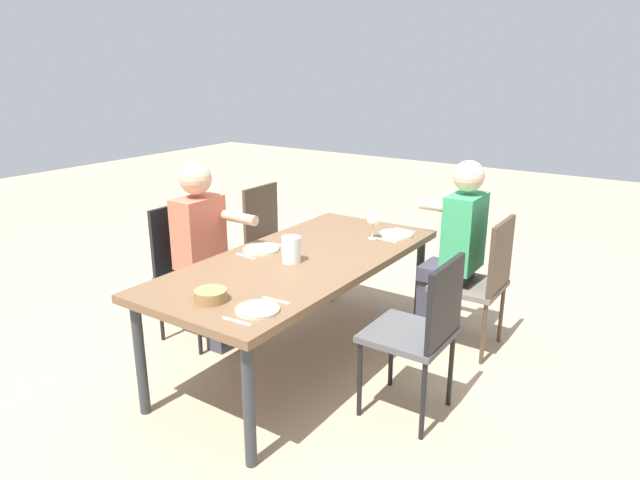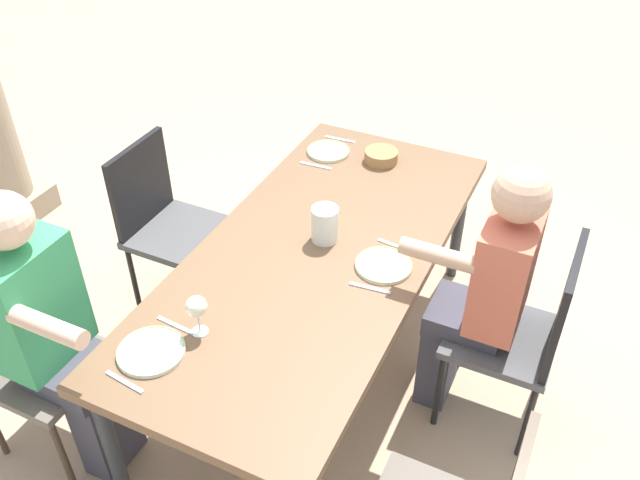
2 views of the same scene
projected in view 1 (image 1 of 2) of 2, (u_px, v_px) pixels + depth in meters
The scene contains 20 objects.
ground_plane at pixel (301, 361), 3.78m from camera, with size 16.00×16.00×0.00m, color tan.
dining_table at pixel (300, 266), 3.58m from camera, with size 2.10×0.95×0.73m.
chair_west_north at pixel (481, 277), 3.80m from camera, with size 0.44×0.44×0.94m.
chair_west_south at pixel (272, 234), 4.76m from camera, with size 0.44×0.44×0.93m.
chair_mid_north at pixel (422, 327), 3.05m from camera, with size 0.44×0.44×0.93m.
chair_mid_south at pixel (188, 264), 4.01m from camera, with size 0.44×0.44×0.96m.
diner_woman_green at pixel (207, 249), 3.86m from camera, with size 0.35×0.50×1.28m.
diner_man_white at pixel (454, 248), 3.86m from camera, with size 0.35×0.49×1.30m.
plate_0 at pixel (396, 234), 4.03m from camera, with size 0.25×0.25×0.02m.
wine_glass_0 at pixel (373, 221), 3.92m from camera, with size 0.08×0.08×0.17m.
fork_0 at pixel (405, 230), 4.15m from camera, with size 0.02×0.17×0.01m, color silver.
spoon_0 at pixel (386, 240), 3.91m from camera, with size 0.02×0.17×0.01m, color silver.
plate_1 at pixel (261, 249), 3.70m from camera, with size 0.24×0.24×0.02m.
fork_1 at pixel (275, 244), 3.82m from camera, with size 0.02×0.17×0.01m, color silver.
spoon_1 at pixel (246, 256), 3.58m from camera, with size 0.02×0.17×0.01m, color silver.
plate_2 at pixel (257, 309), 2.79m from camera, with size 0.22×0.22×0.02m.
fork_2 at pixel (276, 300), 2.91m from camera, with size 0.02×0.17×0.01m, color silver.
spoon_2 at pixel (237, 321), 2.68m from camera, with size 0.02×0.17×0.01m, color silver.
water_pitcher at pixel (292, 251), 3.47m from camera, with size 0.12×0.12×0.16m.
bread_basket at pixel (211, 295), 2.91m from camera, with size 0.17×0.17×0.06m, color #9E7547.
Camera 1 is at (2.72, 1.99, 1.90)m, focal length 31.77 mm.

